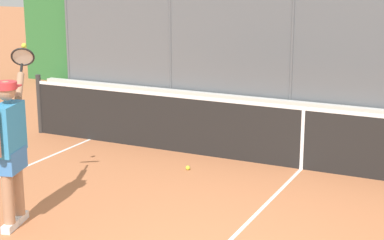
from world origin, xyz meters
TOP-DOWN VIEW (x-y plane):
  - fence_backdrop at (0.00, -8.34)m, footprint 17.57×1.37m
  - tennis_net at (0.00, -3.58)m, footprint 9.87×0.09m
  - tennis_player at (2.45, -0.07)m, footprint 0.75×1.31m
  - tennis_ball_mid_court at (1.52, -2.80)m, footprint 0.07×0.07m

SIDE VIEW (x-z plane):
  - tennis_ball_mid_court at x=1.52m, z-range 0.00..0.07m
  - tennis_net at x=0.00m, z-range -0.04..1.03m
  - tennis_player at x=2.45m, z-range 0.01..2.04m
  - fence_backdrop at x=0.00m, z-range -0.18..3.09m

